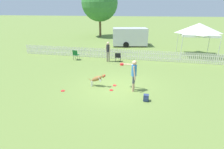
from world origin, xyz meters
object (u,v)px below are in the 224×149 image
Objects in this scene: folding_chair_blue_left at (118,56)px; canopy_tent_main at (199,29)px; leaping_dog at (97,79)px; backpack_on_grass at (146,98)px; folding_chair_center at (76,54)px; frisbee_midfield at (63,91)px; frisbee_near_handler at (111,90)px; tree_left_grove at (100,3)px; equipment_trailer at (130,37)px; spectator_standing at (108,50)px; frisbee_near_dog at (115,85)px; handler_person at (133,72)px.

folding_chair_blue_left is 8.19m from canopy_tent_main.
leaping_dog is 11.79m from canopy_tent_main.
backpack_on_grass is 11.41m from canopy_tent_main.
frisbee_midfield is at bearing 108.48° from folding_chair_center.
frisbee_near_handler is 21.63m from tree_left_grove.
backpack_on_grass is 0.42× the size of folding_chair_blue_left.
frisbee_midfield is at bearing -165.21° from frisbee_near_handler.
folding_chair_blue_left is at bearing -151.69° from canopy_tent_main.
frisbee_midfield is 13.96m from equipment_trailer.
tree_left_grove is at bearing -74.23° from folding_chair_blue_left.
leaping_dog is at bearing -103.97° from equipment_trailer.
canopy_tent_main reaches higher than frisbee_midfield.
spectator_standing is at bearing 105.65° from frisbee_near_handler.
leaping_dog is 5.63× the size of frisbee_near_handler.
frisbee_near_dog is 11.08m from canopy_tent_main.
frisbee_midfield is 6.44m from spectator_standing.
leaping_dog is 0.23× the size of equipment_trailer.
frisbee_near_dog is (-1.12, 0.43, -1.10)m from handler_person.
folding_chair_blue_left is (0.20, 5.37, -0.01)m from leaping_dog.
handler_person reaches higher than backpack_on_grass.
backpack_on_grass is 22.99m from tree_left_grove.
folding_chair_center is (-4.57, 4.77, 0.55)m from frisbee_near_dog.
leaping_dog is at bearing -162.23° from frisbee_near_dog.
backpack_on_grass is 0.04× the size of tree_left_grove.
folding_chair_blue_left is 0.16× the size of equipment_trailer.
frisbee_midfield is (-1.70, -1.04, -0.48)m from leaping_dog.
frisbee_midfield is 13.74m from canopy_tent_main.
frisbee_near_dog is at bearing 26.85° from frisbee_midfield.
leaping_dog is 0.38× the size of canopy_tent_main.
frisbee_near_dog and frisbee_midfield have the same top height.
leaping_dog is at bearing 90.29° from handler_person.
spectator_standing is at bearing -153.39° from canopy_tent_main.
spectator_standing is 0.34× the size of equipment_trailer.
handler_person reaches higher than folding_chair_center.
frisbee_near_handler is 1.00× the size of frisbee_near_dog.
folding_chair_blue_left is at bearing 112.28° from backpack_on_grass.
canopy_tent_main is (6.20, 8.82, 2.54)m from frisbee_near_dog.
leaping_dog is at bearing 126.62° from folding_chair_center.
frisbee_near_handler is at bearing -94.63° from frisbee_near_dog.
tree_left_grove reaches higher than equipment_trailer.
handler_person reaches higher than folding_chair_blue_left.
folding_chair_blue_left is 0.47× the size of spectator_standing.
leaping_dog is at bearing 157.93° from backpack_on_grass.
canopy_tent_main reaches higher than handler_person.
equipment_trailer is at bearing 100.66° from backpack_on_grass.
frisbee_near_handler is 1.00× the size of frisbee_midfield.
tree_left_grove reaches higher than backpack_on_grass.
handler_person reaches higher than frisbee_midfield.
frisbee_near_handler is 0.23× the size of folding_chair_center.
frisbee_near_handler is 0.07× the size of canopy_tent_main.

